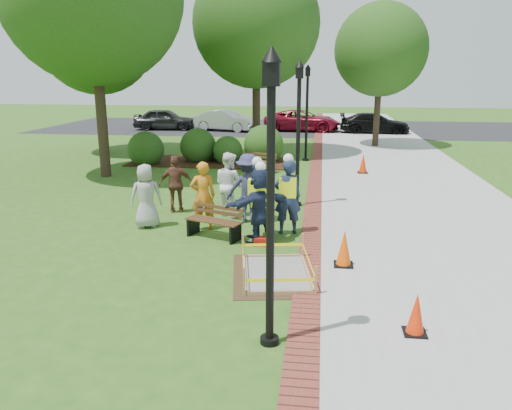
# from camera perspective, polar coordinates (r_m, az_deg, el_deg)

# --- Properties ---
(ground) EXTENTS (100.00, 100.00, 0.00)m
(ground) POSITION_cam_1_polar(r_m,az_deg,el_deg) (10.58, -3.55, -6.82)
(ground) COLOR #285116
(ground) RESTS_ON ground
(sidewalk) EXTENTS (6.00, 60.00, 0.02)m
(sidewalk) POSITION_cam_1_polar(r_m,az_deg,el_deg) (20.26, 16.07, 3.24)
(sidewalk) COLOR #9E9E99
(sidewalk) RESTS_ON ground
(brick_edging) EXTENTS (0.50, 60.00, 0.03)m
(brick_edging) POSITION_cam_1_polar(r_m,az_deg,el_deg) (20.03, 6.83, 3.61)
(brick_edging) COLOR maroon
(brick_edging) RESTS_ON ground
(mulch_bed) EXTENTS (7.00, 3.00, 0.05)m
(mulch_bed) POSITION_cam_1_polar(r_m,az_deg,el_deg) (22.53, -5.30, 4.93)
(mulch_bed) COLOR #381E0F
(mulch_bed) RESTS_ON ground
(parking_lot) EXTENTS (36.00, 12.00, 0.01)m
(parking_lot) POSITION_cam_1_polar(r_m,az_deg,el_deg) (36.90, 4.46, 8.82)
(parking_lot) COLOR black
(parking_lot) RESTS_ON ground
(wet_concrete_pad) EXTENTS (2.06, 2.55, 0.55)m
(wet_concrete_pad) POSITION_cam_1_polar(r_m,az_deg,el_deg) (9.98, 2.30, -6.73)
(wet_concrete_pad) COLOR #47331E
(wet_concrete_pad) RESTS_ON ground
(bench_near) EXTENTS (1.49, 0.95, 0.77)m
(bench_near) POSITION_cam_1_polar(r_m,az_deg,el_deg) (12.19, -4.82, -2.65)
(bench_near) COLOR #4D331A
(bench_near) RESTS_ON ground
(bench_far) EXTENTS (1.46, 0.91, 0.75)m
(bench_far) POSITION_cam_1_polar(r_m,az_deg,el_deg) (20.25, 0.31, 4.49)
(bench_far) COLOR #533B1C
(bench_far) RESTS_ON ground
(cone_front) EXTENTS (0.35, 0.35, 0.69)m
(cone_front) POSITION_cam_1_polar(r_m,az_deg,el_deg) (8.17, 17.83, -11.85)
(cone_front) COLOR black
(cone_front) RESTS_ON ground
(cone_back) EXTENTS (0.40, 0.40, 0.78)m
(cone_back) POSITION_cam_1_polar(r_m,az_deg,el_deg) (10.51, 10.03, -4.99)
(cone_back) COLOR black
(cone_back) RESTS_ON ground
(cone_far) EXTENTS (0.39, 0.39, 0.78)m
(cone_far) POSITION_cam_1_polar(r_m,az_deg,el_deg) (20.36, 12.13, 4.59)
(cone_far) COLOR black
(cone_far) RESTS_ON ground
(toolbox) EXTENTS (0.40, 0.24, 0.19)m
(toolbox) POSITION_cam_1_polar(r_m,az_deg,el_deg) (11.65, 0.79, -4.20)
(toolbox) COLOR #AC140D
(toolbox) RESTS_ON ground
(lamp_near) EXTENTS (0.28, 0.28, 4.26)m
(lamp_near) POSITION_cam_1_polar(r_m,az_deg,el_deg) (6.83, 1.69, 2.77)
(lamp_near) COLOR black
(lamp_near) RESTS_ON ground
(lamp_mid) EXTENTS (0.28, 0.28, 4.26)m
(lamp_mid) POSITION_cam_1_polar(r_m,az_deg,el_deg) (14.73, 4.87, 9.29)
(lamp_mid) COLOR black
(lamp_mid) RESTS_ON ground
(lamp_far) EXTENTS (0.28, 0.28, 4.26)m
(lamp_far) POSITION_cam_1_polar(r_m,az_deg,el_deg) (22.70, 5.85, 11.25)
(lamp_far) COLOR black
(lamp_far) RESTS_ON ground
(tree_back) EXTENTS (5.89, 5.89, 9.03)m
(tree_back) POSITION_cam_1_polar(r_m,az_deg,el_deg) (24.49, 0.03, 20.00)
(tree_back) COLOR #3D2D1E
(tree_back) RESTS_ON ground
(tree_right) EXTENTS (4.83, 4.83, 7.46)m
(tree_right) POSITION_cam_1_polar(r_m,az_deg,el_deg) (28.01, 14.08, 16.82)
(tree_right) COLOR #3D2D1E
(tree_right) RESTS_ON ground
(tree_far) EXTENTS (5.57, 5.57, 8.41)m
(tree_far) POSITION_cam_1_polar(r_m,az_deg,el_deg) (26.03, -17.82, 18.02)
(tree_far) COLOR #3D2D1E
(tree_far) RESTS_ON ground
(shrub_a) EXTENTS (1.57, 1.57, 1.57)m
(shrub_a) POSITION_cam_1_polar(r_m,az_deg,el_deg) (22.44, -12.38, 4.55)
(shrub_a) COLOR #1C4112
(shrub_a) RESTS_ON ground
(shrub_b) EXTENTS (1.62, 1.62, 1.62)m
(shrub_b) POSITION_cam_1_polar(r_m,az_deg,el_deg) (22.84, -6.59, 4.98)
(shrub_b) COLOR #1C4112
(shrub_b) RESTS_ON ground
(shrub_c) EXTENTS (1.31, 1.31, 1.31)m
(shrub_c) POSITION_cam_1_polar(r_m,az_deg,el_deg) (22.25, -3.22, 4.79)
(shrub_c) COLOR #1C4112
(shrub_c) RESTS_ON ground
(shrub_d) EXTENTS (1.79, 1.79, 1.79)m
(shrub_d) POSITION_cam_1_polar(r_m,az_deg,el_deg) (22.61, 0.87, 4.97)
(shrub_d) COLOR #1C4112
(shrub_d) RESTS_ON ground
(shrub_e) EXTENTS (0.94, 0.94, 0.94)m
(shrub_e) POSITION_cam_1_polar(r_m,az_deg,el_deg) (23.06, -4.17, 5.13)
(shrub_e) COLOR #1C4112
(shrub_e) RESTS_ON ground
(casual_person_a) EXTENTS (0.62, 0.52, 1.66)m
(casual_person_a) POSITION_cam_1_polar(r_m,az_deg,el_deg) (13.14, -12.45, 1.01)
(casual_person_a) COLOR #9C9C9C
(casual_person_a) RESTS_ON ground
(casual_person_b) EXTENTS (0.65, 0.51, 1.76)m
(casual_person_b) POSITION_cam_1_polar(r_m,az_deg,el_deg) (12.72, -6.08, 1.05)
(casual_person_b) COLOR orange
(casual_person_b) RESTS_ON ground
(casual_person_c) EXTENTS (0.68, 0.64, 1.79)m
(casual_person_c) POSITION_cam_1_polar(r_m,az_deg,el_deg) (13.89, -3.11, 2.37)
(casual_person_c) COLOR white
(casual_person_c) RESTS_ON ground
(casual_person_d) EXTENTS (0.59, 0.45, 1.65)m
(casual_person_d) POSITION_cam_1_polar(r_m,az_deg,el_deg) (14.41, -9.10, 2.37)
(casual_person_d) COLOR brown
(casual_person_d) RESTS_ON ground
(casual_person_e) EXTENTS (0.61, 0.40, 1.85)m
(casual_person_e) POSITION_cam_1_polar(r_m,az_deg,el_deg) (13.28, -0.87, 1.91)
(casual_person_e) COLOR #303055
(casual_person_e) RESTS_ON ground
(hivis_worker_a) EXTENTS (0.68, 0.66, 1.96)m
(hivis_worker_a) POSITION_cam_1_polar(r_m,az_deg,el_deg) (11.57, 0.52, 0.17)
(hivis_worker_a) COLOR #1C2D49
(hivis_worker_a) RESTS_ON ground
(hivis_worker_b) EXTENTS (0.67, 0.52, 2.02)m
(hivis_worker_b) POSITION_cam_1_polar(r_m,az_deg,el_deg) (12.31, 3.64, 1.17)
(hivis_worker_b) COLOR #1A2345
(hivis_worker_b) RESTS_ON ground
(hivis_worker_c) EXTENTS (0.70, 0.63, 1.99)m
(hivis_worker_c) POSITION_cam_1_polar(r_m,az_deg,el_deg) (12.04, 0.12, 0.82)
(hivis_worker_c) COLOR #17253E
(hivis_worker_c) RESTS_ON ground
(parked_car_a) EXTENTS (2.57, 5.08, 1.60)m
(parked_car_a) POSITION_cam_1_polar(r_m,az_deg,el_deg) (35.92, -10.27, 8.46)
(parked_car_a) COLOR black
(parked_car_a) RESTS_ON ground
(parked_car_b) EXTENTS (3.08, 5.04, 1.53)m
(parked_car_b) POSITION_cam_1_polar(r_m,az_deg,el_deg) (34.70, -3.54, 8.44)
(parked_car_b) COLOR #9A9A9F
(parked_car_b) RESTS_ON ground
(parked_car_c) EXTENTS (2.48, 4.95, 1.56)m
(parked_car_c) POSITION_cam_1_polar(r_m,az_deg,el_deg) (34.72, 5.28, 8.41)
(parked_car_c) COLOR maroon
(parked_car_c) RESTS_ON ground
(parked_car_d) EXTENTS (2.06, 4.44, 1.43)m
(parked_car_d) POSITION_cam_1_polar(r_m,az_deg,el_deg) (34.27, 13.32, 8.00)
(parked_car_d) COLOR black
(parked_car_d) RESTS_ON ground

